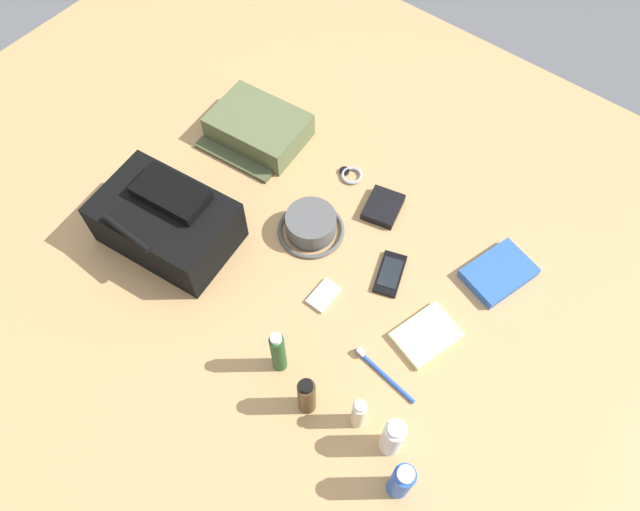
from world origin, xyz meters
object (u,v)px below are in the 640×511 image
toothpaste_tube (393,437)px  wallet (383,207)px  lotion_bottle (359,414)px  shampoo_bottle (278,352)px  toiletry_pouch (258,128)px  deodorant_spray (401,481)px  paperback_novel (499,273)px  toothbrush (381,372)px  media_player (324,295)px  bucket_hat (311,225)px  cologne_bottle (307,396)px  cell_phone (390,274)px  notepad (427,334)px  backpack (167,221)px  wristwatch (351,175)px

toothpaste_tube → wallet: 0.63m
lotion_bottle → shampoo_bottle: shampoo_bottle is taller
toiletry_pouch → deodorant_spray: 1.04m
paperback_novel → wallet: bearing=2.6°
toiletry_pouch → toothbrush: toiletry_pouch is taller
shampoo_bottle → media_player: shampoo_bottle is taller
bucket_hat → deodorant_spray: (-0.55, 0.39, 0.05)m
shampoo_bottle → lotion_bottle: bearing=-178.3°
toothpaste_tube → cologne_bottle: same height
lotion_bottle → cell_phone: size_ratio=0.91×
bucket_hat → media_player: (-0.15, 0.13, -0.02)m
shampoo_bottle → notepad: bearing=-129.8°
toiletry_pouch → paperback_novel: (-0.79, -0.03, -0.03)m
cologne_bottle → cell_phone: cologne_bottle is taller
notepad → paperback_novel: bearing=-85.5°
bucket_hat → wallet: 0.21m
toiletry_pouch → media_player: bearing=148.4°
lotion_bottle → cologne_bottle: cologne_bottle is taller
media_player → toothpaste_tube: bearing=149.8°
bucket_hat → toothbrush: size_ratio=0.99×
lotion_bottle → wallet: size_ratio=1.14×
backpack → shampoo_bottle: size_ratio=2.17×
media_player → notepad: size_ratio=0.56×
notepad → backpack: bearing=30.8°
shampoo_bottle → toothbrush: size_ratio=0.93×
paperback_novel → media_player: (0.31, 0.32, -0.01)m
cell_phone → media_player: (0.10, 0.15, -0.00)m
toothbrush → deodorant_spray: bearing=133.2°
paperback_novel → toothbrush: size_ratio=1.10×
backpack → paperback_novel: 0.86m
wallet → notepad: size_ratio=0.73×
paperback_novel → wallet: size_ratio=1.80×
lotion_bottle → notepad: size_ratio=0.83×
toothpaste_tube → media_player: 0.40m
cell_phone → toothbrush: toothbrush is taller
toothpaste_tube → backpack: bearing=-6.5°
bucket_hat → wallet: size_ratio=1.63×
bucket_hat → toiletry_pouch: bearing=-26.1°
shampoo_bottle → media_player: size_ratio=1.99×
shampoo_bottle → wristwatch: (0.21, -0.55, -0.07)m
deodorant_spray → toothpaste_tube: deodorant_spray is taller
bucket_hat → toothpaste_tube: (-0.49, 0.33, 0.04)m
bucket_hat → deodorant_spray: size_ratio=1.14×
cologne_bottle → cell_phone: bearing=-83.2°
bucket_hat → toothpaste_tube: size_ratio=1.22×
backpack → notepad: (-0.69, -0.18, -0.07)m
bucket_hat → toothbrush: bucket_hat is taller
backpack → lotion_bottle: (-0.68, 0.09, -0.01)m
toothbrush → notepad: bearing=-102.6°
bucket_hat → cologne_bottle: size_ratio=1.21×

